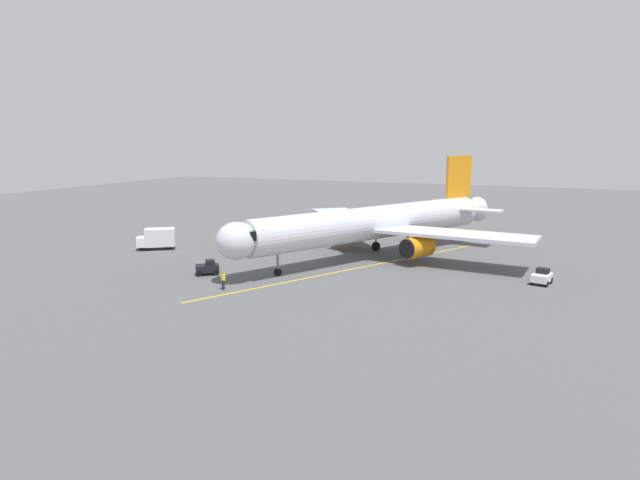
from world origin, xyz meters
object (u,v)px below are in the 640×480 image
object	(u,v)px
airplane	(376,223)
tug_portside	(231,242)
tug_rear_apron	(208,268)
box_truck_near_nose	(157,238)
ground_crew_marshaller	(223,280)
tug_starboard_side	(542,277)

from	to	relation	value
airplane	tug_portside	bearing A→B (deg)	4.18
airplane	tug_rear_apron	bearing A→B (deg)	48.06
box_truck_near_nose	tug_rear_apron	distance (m)	15.79
airplane	tug_portside	distance (m)	19.10
box_truck_near_nose	tug_portside	world-z (taller)	box_truck_near_nose
tug_rear_apron	ground_crew_marshaller	bearing A→B (deg)	137.30
tug_portside	tug_rear_apron	distance (m)	14.42
airplane	ground_crew_marshaller	xyz separation A→B (m)	(8.55, 18.93, -3.12)
airplane	tug_starboard_side	bearing A→B (deg)	163.61
airplane	tug_starboard_side	distance (m)	19.27
box_truck_near_nose	tug_rear_apron	world-z (taller)	box_truck_near_nose
tug_portside	tug_starboard_side	distance (m)	37.19
airplane	box_truck_near_nose	bearing A→B (deg)	13.29
tug_rear_apron	airplane	bearing A→B (deg)	-131.94
tug_portside	tug_rear_apron	world-z (taller)	same
ground_crew_marshaller	tug_starboard_side	distance (m)	30.01
ground_crew_marshaller	box_truck_near_nose	distance (m)	21.99
ground_crew_marshaller	box_truck_near_nose	size ratio (longest dim) A/B	0.35
airplane	box_truck_near_nose	distance (m)	27.39
box_truck_near_nose	tug_rear_apron	size ratio (longest dim) A/B	1.79
airplane	tug_portside	size ratio (longest dim) A/B	13.59
box_truck_near_nose	tug_portside	bearing A→B (deg)	-147.77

